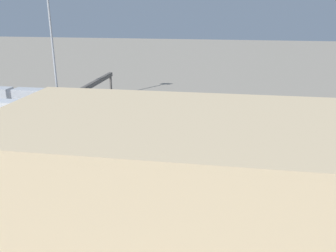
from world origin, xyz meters
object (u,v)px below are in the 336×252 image
Objects in this scene: train_on_track_0 at (178,107)px; light_mast_0 at (50,17)px; train_on_track_2 at (147,121)px; signal_gantry at (89,92)px; train_on_track_1 at (198,118)px; maintenance_shed at (235,186)px.

light_mast_0 is (27.88, -3.88, 17.18)m from train_on_track_0.
signal_gantry is at bearing 0.00° from train_on_track_2.
light_mast_0 is at bearing -30.37° from train_on_track_2.
train_on_track_0 is at bearing 172.08° from light_mast_0.
light_mast_0 reaches higher than train_on_track_2.
train_on_track_0 reaches higher than train_on_track_1.
signal_gantry is at bearing 14.59° from train_on_track_1.
train_on_track_0 is at bearing -145.74° from signal_gantry.
train_on_track_1 is 1.48× the size of maintenance_shed.
light_mast_0 is at bearing -46.44° from signal_gantry.
train_on_track_2 is 32.38m from light_mast_0.
train_on_track_0 is 2.67× the size of maintenance_shed.
train_on_track_0 is 4.79× the size of signal_gantry.
train_on_track_1 is at bearing -150.15° from train_on_track_2.
light_mast_0 is (23.69, -13.88, 17.17)m from train_on_track_2.
train_on_track_0 is at bearing -112.72° from train_on_track_2.
signal_gantry reaches higher than train_on_track_2.
light_mast_0 is (32.40, -8.88, 17.71)m from train_on_track_1.
light_mast_0 is 22.80m from signal_gantry.
train_on_track_0 is at bearing -74.74° from maintenance_shed.
light_mast_0 is 59.02m from maintenance_shed.
signal_gantry is (14.68, 10.00, 4.81)m from train_on_track_0.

